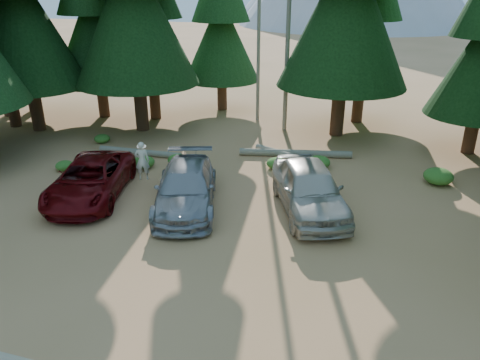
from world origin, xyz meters
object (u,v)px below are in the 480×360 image
Objects in this scene: red_pickup at (90,179)px; silver_minivan_center at (186,188)px; silver_minivan_right at (309,188)px; frisbee_player at (142,161)px; log_mid at (287,155)px; log_left at (140,152)px; log_right at (295,153)px.

red_pickup is 1.01× the size of silver_minivan_center.
silver_minivan_right reaches higher than silver_minivan_center.
silver_minivan_right is 6.80m from frisbee_player.
silver_minivan_center reaches higher than log_mid.
red_pickup is 4.00m from silver_minivan_center.
frisbee_player reaches higher than red_pickup.
frisbee_player is 4.49m from log_left.
silver_minivan_center reaches higher than log_right.
frisbee_player is at bearing -144.16° from log_right.
silver_minivan_right is (8.53, 1.30, 0.15)m from red_pickup.
log_right reaches higher than log_mid.
red_pickup is 1.02× the size of silver_minivan_right.
silver_minivan_right is 5.84m from log_right.
log_mid is at bearing 11.43° from log_left.
log_left is at bearing -176.60° from log_right.
red_pickup reaches higher than log_left.
frisbee_player is at bearing 18.79° from red_pickup.
silver_minivan_right is at bearing 159.47° from frisbee_player.
silver_minivan_right is 5.60m from log_mid.
frisbee_player is 7.41m from log_mid.
silver_minivan_center reaches higher than log_left.
log_right is (0.33, 0.37, 0.02)m from log_mid.
log_right is (3.04, 6.63, -0.61)m from silver_minivan_center.
silver_minivan_right is at bearing -86.55° from log_right.
silver_minivan_right is at bearing -5.90° from red_pickup.
red_pickup is 1.26× the size of log_left.
red_pickup is at bearing -147.12° from log_right.
frisbee_player is (1.74, 1.15, 0.57)m from red_pickup.
silver_minivan_right reaches higher than red_pickup.
log_mid is (2.71, 6.26, -0.63)m from silver_minivan_center.
silver_minivan_right is at bearing -23.36° from log_left.
silver_minivan_center is 1.01× the size of silver_minivan_right.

